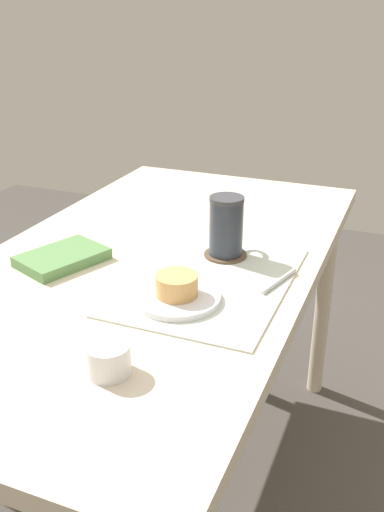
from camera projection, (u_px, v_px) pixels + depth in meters
The scene contains 10 objects.
ground_plane at pixel (161, 493), 1.59m from camera, with size 4.40×4.40×0.02m, color #47423D.
dining_table at pixel (154, 285), 1.32m from camera, with size 1.34×0.72×0.72m.
placemat at pixel (210, 280), 1.17m from camera, with size 0.45×0.31×0.00m, color silver.
pastry_plate at pixel (177, 298), 1.09m from camera, with size 0.17×0.17×0.01m, color white.
pastry at pixel (177, 285), 1.07m from camera, with size 0.08×0.08×0.04m, color #E0A860.
coffee_coaster at pixel (225, 255), 1.28m from camera, with size 0.10×0.10×0.01m, color brown.
coffee_mug at pixel (227, 226), 1.25m from camera, with size 0.11×0.08×0.13m.
teaspoon at pixel (279, 281), 1.15m from camera, with size 0.01×0.01×0.13m, color silver.
sugar_bowl at pixel (108, 359), 0.87m from camera, with size 0.07×0.07×0.05m, color white.
small_book at pixel (62, 258), 1.25m from camera, with size 0.18×0.12×0.02m, color #598C4C.
Camera 1 is at (-1.06, -0.52, 1.24)m, focal length 40.00 mm.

